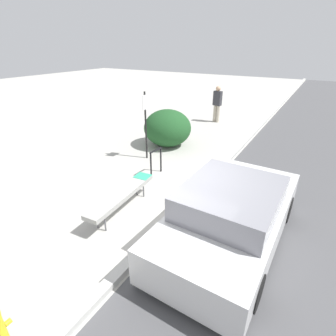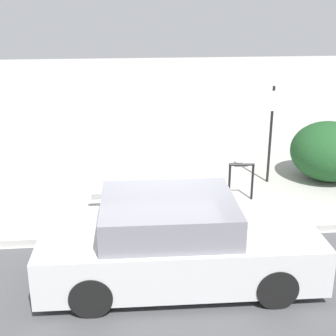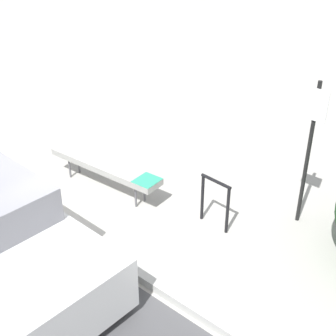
# 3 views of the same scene
# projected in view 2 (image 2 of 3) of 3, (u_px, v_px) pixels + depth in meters

# --- Properties ---
(ground_plane) EXTENTS (60.00, 60.00, 0.00)m
(ground_plane) POSITION_uv_depth(u_px,v_px,m) (160.00, 237.00, 8.58)
(ground_plane) COLOR #ADAAA3
(curb) EXTENTS (60.00, 0.20, 0.13)m
(curb) POSITION_uv_depth(u_px,v_px,m) (160.00, 234.00, 8.55)
(curb) COLOR #B7B7B2
(curb) RESTS_ON ground_plane
(bench) EXTENTS (2.28, 0.55, 0.52)m
(bench) POSITION_uv_depth(u_px,v_px,m) (147.00, 190.00, 9.56)
(bench) COLOR #515156
(bench) RESTS_ON ground_plane
(bike_rack) EXTENTS (0.55, 0.09, 0.83)m
(bike_rack) POSITION_uv_depth(u_px,v_px,m) (241.00, 178.00, 10.09)
(bike_rack) COLOR black
(bike_rack) RESTS_ON ground_plane
(sign_post) EXTENTS (0.36, 0.08, 2.30)m
(sign_post) POSITION_uv_depth(u_px,v_px,m) (271.00, 126.00, 10.81)
(sign_post) COLOR black
(sign_post) RESTS_ON ground_plane
(shrub_hedge) EXTENTS (1.80, 1.84, 1.42)m
(shrub_hedge) POSITION_uv_depth(u_px,v_px,m) (329.00, 151.00, 11.21)
(shrub_hedge) COLOR #1E4C23
(shrub_hedge) RESTS_ON ground_plane
(parked_car_near) EXTENTS (4.20, 1.98, 1.32)m
(parked_car_near) POSITION_uv_depth(u_px,v_px,m) (177.00, 242.00, 7.14)
(parked_car_near) COLOR black
(parked_car_near) RESTS_ON ground_plane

